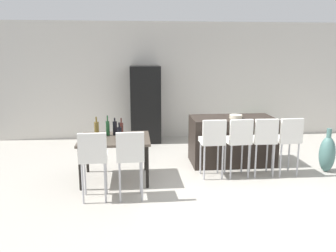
% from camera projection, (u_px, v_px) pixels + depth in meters
% --- Properties ---
extents(ground_plane, '(10.00, 10.00, 0.00)m').
position_uv_depth(ground_plane, '(219.00, 177.00, 6.16)').
color(ground_plane, '#ADA89E').
extents(back_wall, '(10.00, 0.12, 2.90)m').
position_uv_depth(back_wall, '(191.00, 81.00, 8.95)').
color(back_wall, beige).
rests_on(back_wall, ground_plane).
extents(kitchen_island, '(1.60, 0.83, 0.92)m').
position_uv_depth(kitchen_island, '(232.00, 140.00, 6.89)').
color(kitchen_island, black).
rests_on(kitchen_island, ground_plane).
extents(bar_chair_left, '(0.40, 0.40, 1.05)m').
position_uv_depth(bar_chair_left, '(213.00, 139.00, 6.01)').
color(bar_chair_left, white).
rests_on(bar_chair_left, ground_plane).
extents(bar_chair_middle, '(0.43, 0.43, 1.05)m').
position_uv_depth(bar_chair_middle, '(239.00, 138.00, 6.05)').
color(bar_chair_middle, white).
rests_on(bar_chair_middle, ground_plane).
extents(bar_chair_right, '(0.40, 0.40, 1.05)m').
position_uv_depth(bar_chair_right, '(264.00, 138.00, 6.10)').
color(bar_chair_right, white).
rests_on(bar_chair_right, ground_plane).
extents(bar_chair_far, '(0.42, 0.42, 1.05)m').
position_uv_depth(bar_chair_far, '(288.00, 137.00, 6.14)').
color(bar_chair_far, white).
rests_on(bar_chair_far, ground_plane).
extents(dining_table, '(1.18, 0.99, 0.74)m').
position_uv_depth(dining_table, '(115.00, 142.00, 5.93)').
color(dining_table, '#4C4238').
rests_on(dining_table, ground_plane).
extents(dining_chair_near, '(0.41, 0.41, 1.05)m').
position_uv_depth(dining_chair_near, '(93.00, 155.00, 5.07)').
color(dining_chair_near, white).
rests_on(dining_chair_near, ground_plane).
extents(dining_chair_far, '(0.42, 0.42, 1.05)m').
position_uv_depth(dining_chair_far, '(130.00, 154.00, 5.12)').
color(dining_chair_far, white).
rests_on(dining_chair_far, ground_plane).
extents(wine_bottle_right, '(0.06, 0.06, 0.35)m').
position_uv_depth(wine_bottle_right, '(108.00, 128.00, 6.06)').
color(wine_bottle_right, '#194723').
rests_on(wine_bottle_right, dining_table).
extents(wine_bottle_end, '(0.08, 0.08, 0.34)m').
position_uv_depth(wine_bottle_end, '(97.00, 129.00, 6.00)').
color(wine_bottle_end, brown).
rests_on(wine_bottle_end, dining_table).
extents(wine_bottle_inner, '(0.07, 0.07, 0.30)m').
position_uv_depth(wine_bottle_inner, '(115.00, 128.00, 6.11)').
color(wine_bottle_inner, black).
rests_on(wine_bottle_inner, dining_table).
extents(wine_bottle_corner, '(0.07, 0.07, 0.29)m').
position_uv_depth(wine_bottle_corner, '(119.00, 133.00, 5.76)').
color(wine_bottle_corner, black).
rests_on(wine_bottle_corner, dining_table).
extents(wine_bottle_middle, '(0.07, 0.07, 0.29)m').
position_uv_depth(wine_bottle_middle, '(121.00, 128.00, 6.17)').
color(wine_bottle_middle, '#471E19').
rests_on(wine_bottle_middle, dining_table).
extents(wine_glass_left, '(0.07, 0.07, 0.17)m').
position_uv_depth(wine_glass_left, '(126.00, 135.00, 5.61)').
color(wine_glass_left, silver).
rests_on(wine_glass_left, dining_table).
extents(refrigerator, '(0.72, 0.68, 1.84)m').
position_uv_depth(refrigerator, '(145.00, 104.00, 8.52)').
color(refrigerator, black).
rests_on(refrigerator, ground_plane).
extents(fruit_bowl, '(0.24, 0.24, 0.07)m').
position_uv_depth(fruit_bowl, '(236.00, 117.00, 6.68)').
color(fruit_bowl, beige).
rests_on(fruit_bowl, kitchen_island).
extents(floor_vase, '(0.28, 0.28, 0.81)m').
position_uv_depth(floor_vase, '(327.00, 154.00, 6.40)').
color(floor_vase, '#47706B').
rests_on(floor_vase, ground_plane).
extents(potted_plant, '(0.33, 0.33, 0.53)m').
position_uv_depth(potted_plant, '(259.00, 127.00, 8.91)').
color(potted_plant, '#38383D').
rests_on(potted_plant, ground_plane).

